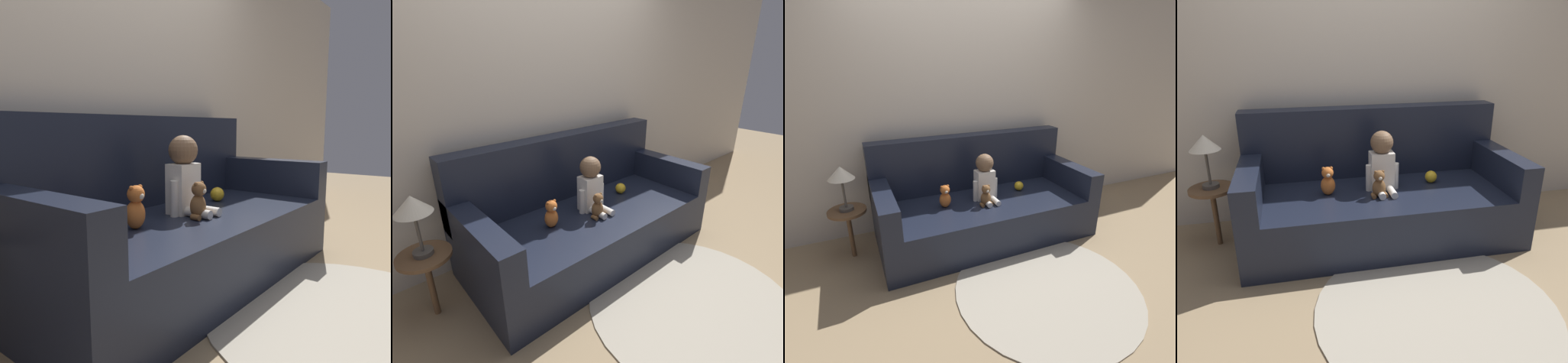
# 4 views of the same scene
# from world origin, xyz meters

# --- Properties ---
(ground_plane) EXTENTS (12.00, 12.00, 0.00)m
(ground_plane) POSITION_xyz_m (0.00, 0.00, 0.00)
(ground_plane) COLOR #9E8460
(wall_back) EXTENTS (8.00, 0.05, 2.60)m
(wall_back) POSITION_xyz_m (0.00, 0.56, 1.30)
(wall_back) COLOR beige
(wall_back) RESTS_ON ground_plane
(couch) EXTENTS (2.13, 0.96, 0.99)m
(couch) POSITION_xyz_m (0.00, 0.08, 0.33)
(couch) COLOR black
(couch) RESTS_ON ground_plane
(person_baby) EXTENTS (0.26, 0.32, 0.46)m
(person_baby) POSITION_xyz_m (0.00, 0.01, 0.63)
(person_baby) COLOR white
(person_baby) RESTS_ON couch
(teddy_bear_brown) EXTENTS (0.12, 0.10, 0.21)m
(teddy_bear_brown) POSITION_xyz_m (-0.06, -0.14, 0.51)
(teddy_bear_brown) COLOR brown
(teddy_bear_brown) RESTS_ON couch
(plush_toy_side) EXTENTS (0.11, 0.10, 0.22)m
(plush_toy_side) POSITION_xyz_m (-0.42, -0.02, 0.52)
(plush_toy_side) COLOR orange
(plush_toy_side) RESTS_ON couch
(toy_ball) EXTENTS (0.10, 0.10, 0.10)m
(toy_ball) POSITION_xyz_m (0.43, 0.06, 0.46)
(toy_ball) COLOR gold
(toy_ball) RESTS_ON couch
(floor_rug) EXTENTS (1.47, 1.47, 0.01)m
(floor_rug) POSITION_xyz_m (0.11, -0.95, 0.01)
(floor_rug) COLOR #B2A893
(floor_rug) RESTS_ON ground_plane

